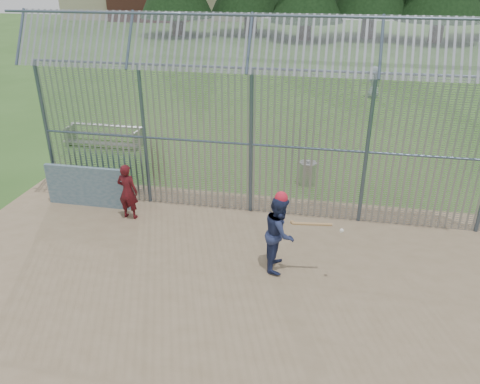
% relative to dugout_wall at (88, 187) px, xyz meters
% --- Properties ---
extents(ground, '(120.00, 120.00, 0.00)m').
position_rel_dugout_wall_xyz_m(ground, '(4.60, -2.90, -0.62)').
color(ground, '#2D511E').
rests_on(ground, ground).
extents(dirt_infield, '(14.00, 10.00, 0.02)m').
position_rel_dugout_wall_xyz_m(dirt_infield, '(4.60, -3.40, -0.61)').
color(dirt_infield, '#756047').
rests_on(dirt_infield, ground).
extents(dugout_wall, '(2.50, 0.12, 1.20)m').
position_rel_dugout_wall_xyz_m(dugout_wall, '(0.00, 0.00, 0.00)').
color(dugout_wall, '#38566B').
rests_on(dugout_wall, dirt_infield).
extents(batter, '(0.68, 0.87, 1.78)m').
position_rel_dugout_wall_xyz_m(batter, '(5.72, -2.00, 0.29)').
color(batter, navy).
rests_on(batter, dirt_infield).
extents(onlooker, '(0.60, 0.42, 1.57)m').
position_rel_dugout_wall_xyz_m(onlooker, '(1.42, -0.44, 0.18)').
color(onlooker, maroon).
rests_on(onlooker, dirt_infield).
extents(bg_kid_standing, '(0.96, 0.86, 1.65)m').
position_rel_dugout_wall_xyz_m(bg_kid_standing, '(8.73, 14.60, 0.20)').
color(bg_kid_standing, gray).
rests_on(bg_kid_standing, ground).
extents(batting_gear, '(1.51, 0.56, 0.67)m').
position_rel_dugout_wall_xyz_m(batting_gear, '(5.86, -2.03, 1.08)').
color(batting_gear, red).
rests_on(batting_gear, ground).
extents(trash_can, '(0.56, 0.56, 0.82)m').
position_rel_dugout_wall_xyz_m(trash_can, '(6.05, 2.76, -0.24)').
color(trash_can, gray).
rests_on(trash_can, ground).
extents(bleacher, '(3.00, 0.95, 0.72)m').
position_rel_dugout_wall_xyz_m(bleacher, '(-1.92, 4.88, -0.21)').
color(bleacher, gray).
rests_on(bleacher, ground).
extents(backstop_fence, '(20.09, 0.81, 5.30)m').
position_rel_dugout_wall_xyz_m(backstop_fence, '(6.41, 0.53, 1.74)').
color(backstop_fence, '#47566B').
rests_on(backstop_fence, ground).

